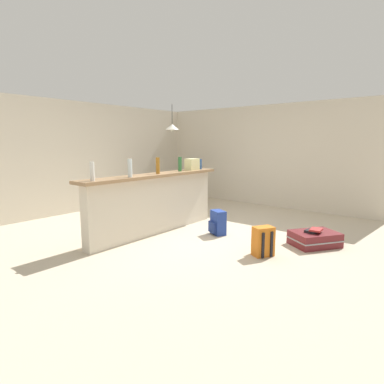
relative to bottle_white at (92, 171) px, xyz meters
The scene contains 18 objects.
ground_plane 2.16m from the bottle_white, ahead, with size 13.00×13.00×0.05m, color beige.
wall_back 3.26m from the bottle_white, 57.28° to the left, with size 6.60×0.10×2.50m, color beige.
wall_right 4.81m from the bottle_white, ahead, with size 0.10×6.00×2.50m, color beige.
partition_half_wall 1.44m from the bottle_white, ahead, with size 2.80×0.20×1.00m, color beige.
bar_countertop 1.28m from the bottle_white, ahead, with size 2.96×0.40×0.05m, color #93704C.
bottle_white is the anchor object (origin of this frame).
bottle_clear 0.65m from the bottle_white, ahead, with size 0.07×0.07×0.29m, color silver.
bottle_amber 1.30m from the bottle_white, ahead, with size 0.07×0.07×0.28m, color #9E661E.
bottle_green 1.91m from the bottle_white, ahead, with size 0.07×0.07×0.27m, color #2D6B38.
bottle_blue 2.53m from the bottle_white, ahead, with size 0.07×0.07×0.21m, color #284C89.
grocery_bag 2.29m from the bottle_white, ahead, with size 0.26×0.18×0.22m, color beige.
dining_table 3.65m from the bottle_white, 24.94° to the left, with size 1.10×0.80×0.74m.
dining_chair_near_partition 3.43m from the bottle_white, 17.17° to the left, with size 0.42×0.42×0.93m.
pendant_lamp 3.65m from the bottle_white, 24.54° to the left, with size 0.34×0.34×0.66m.
suitcase_flat_maroon 3.49m from the bottle_white, 45.33° to the right, with size 0.87×0.79×0.22m.
backpack_blue 2.29m from the bottle_white, 24.13° to the right, with size 0.32×0.33×0.42m.
backpack_orange 2.60m from the bottle_white, 53.59° to the right, with size 0.33×0.32×0.42m.
book_stack 3.42m from the bottle_white, 45.78° to the right, with size 0.24×0.24×0.06m.
Camera 1 is at (-4.29, -3.59, 1.59)m, focal length 29.64 mm.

